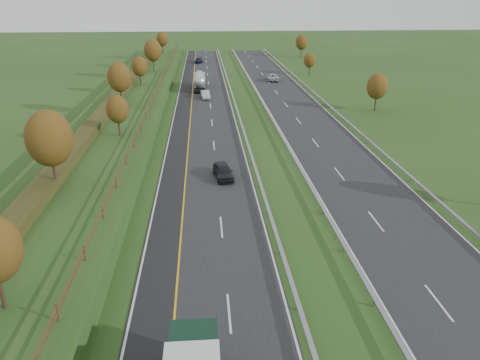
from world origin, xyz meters
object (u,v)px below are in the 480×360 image
object	(u,v)px
car_dark_near	(223,171)
car_small_far	(199,60)
car_oncoming	(272,77)
car_silver_mid	(205,95)
road_tanker	(200,80)

from	to	relation	value
car_dark_near	car_small_far	xyz separation A→B (m)	(-3.03, 94.07, -0.08)
car_dark_near	car_oncoming	distance (m)	63.59
car_dark_near	car_silver_mid	bearing A→B (deg)	85.26
road_tanker	car_oncoming	bearing A→B (deg)	28.09
road_tanker	car_small_far	bearing A→B (deg)	90.50
car_silver_mid	car_oncoming	bearing A→B (deg)	43.82
road_tanker	car_dark_near	world-z (taller)	road_tanker
car_dark_near	car_silver_mid	size ratio (longest dim) A/B	1.04
car_small_far	car_dark_near	bearing A→B (deg)	-81.60
car_dark_near	car_small_far	size ratio (longest dim) A/B	0.95
car_dark_near	car_oncoming	xyz separation A→B (m)	(14.46, 61.93, -0.00)
road_tanker	car_silver_mid	bearing A→B (deg)	-83.66
car_silver_mid	car_dark_near	bearing A→B (deg)	-93.85
road_tanker	car_oncoming	xyz separation A→B (m)	(17.13, 9.14, -1.02)
car_silver_mid	car_oncoming	xyz separation A→B (m)	(16.04, 18.95, 0.05)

